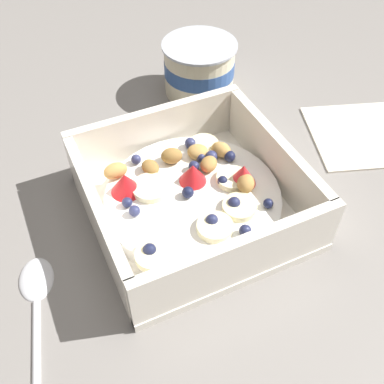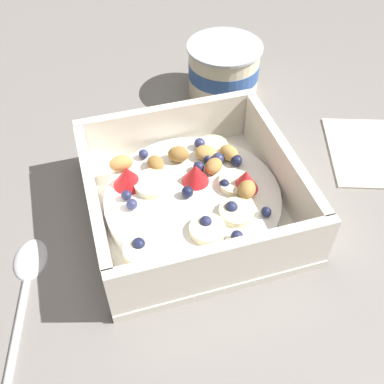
{
  "view_description": "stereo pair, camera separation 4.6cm",
  "coord_description": "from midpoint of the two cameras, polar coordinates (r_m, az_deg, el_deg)",
  "views": [
    {
      "loc": [
        -0.13,
        -0.28,
        0.37
      ],
      "look_at": [
        -0.0,
        0.0,
        0.03
      ],
      "focal_mm": 42.68,
      "sensor_mm": 36.0,
      "label": 1
    },
    {
      "loc": [
        -0.09,
        -0.3,
        0.37
      ],
      "look_at": [
        -0.0,
        0.0,
        0.03
      ],
      "focal_mm": 42.68,
      "sensor_mm": 36.0,
      "label": 2
    }
  ],
  "objects": [
    {
      "name": "fruit_bowl",
      "position": [
        0.46,
        -2.84,
        -0.76
      ],
      "size": [
        0.2,
        0.2,
        0.07
      ],
      "color": "white",
      "rests_on": "ground"
    },
    {
      "name": "yogurt_cup",
      "position": [
        0.62,
        -1.25,
        15.17
      ],
      "size": [
        0.1,
        0.1,
        0.07
      ],
      "color": "beige",
      "rests_on": "ground"
    },
    {
      "name": "folded_napkin",
      "position": [
        0.59,
        18.32,
        6.8
      ],
      "size": [
        0.15,
        0.15,
        0.01
      ],
      "primitive_type": "cube",
      "rotation": [
        0.0,
        0.0,
        -0.33
      ],
      "color": "silver",
      "rests_on": "ground"
    },
    {
      "name": "spoon",
      "position": [
        0.44,
        -21.9,
        -12.83
      ],
      "size": [
        0.05,
        0.17,
        0.01
      ],
      "color": "silver",
      "rests_on": "ground"
    },
    {
      "name": "ground_plane",
      "position": [
        0.48,
        -2.62,
        -2.67
      ],
      "size": [
        2.4,
        2.4,
        0.0
      ],
      "primitive_type": "plane",
      "color": "gray"
    }
  ]
}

